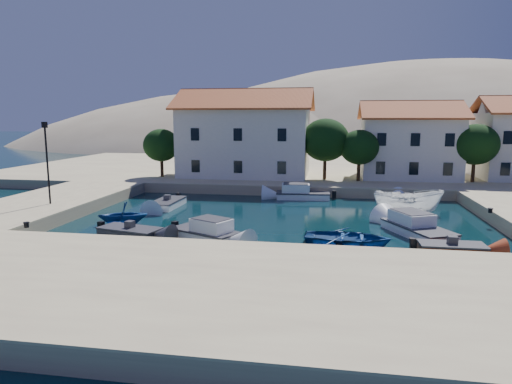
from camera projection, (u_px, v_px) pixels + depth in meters
ground at (259, 260)px, 24.49m from camera, size 400.00×400.00×0.00m
quay_south at (235, 292)px, 18.57m from camera, size 52.00×12.00×1.00m
quay_west at (49, 205)px, 37.23m from camera, size 8.00×20.00×1.00m
quay_north at (319, 171)px, 61.06m from camera, size 80.00×36.00×1.00m
hills at (384, 216)px, 145.23m from camera, size 254.00×176.00×99.00m
building_left at (246, 132)px, 51.75m from camera, size 14.70×9.45×9.70m
building_mid at (409, 139)px, 49.91m from camera, size 10.50×8.40×8.30m
trees at (340, 144)px, 47.74m from camera, size 37.30×5.30×6.45m
lamppost at (47, 155)px, 34.35m from camera, size 0.35×0.25×6.22m
bollards at (314, 224)px, 27.61m from camera, size 29.36×9.56×0.30m
motorboat_grey_sw at (130, 233)px, 29.06m from camera, size 4.31×2.68×1.25m
cabin_cruiser_south at (204, 232)px, 28.45m from camera, size 4.85×3.75×1.60m
rowboat_south at (347, 244)px, 27.39m from camera, size 5.33×3.93×1.07m
motorboat_red_se at (452, 249)px, 25.36m from camera, size 3.55×1.62×1.25m
cabin_cruiser_east at (418, 228)px, 29.47m from camera, size 4.34×5.91×1.60m
boat_east at (407, 213)px, 36.41m from camera, size 5.39×2.07×2.08m
motorboat_white_ne at (407, 202)px, 39.72m from camera, size 2.28×4.05×1.25m
rowboat_west at (123, 225)px, 32.49m from camera, size 4.17×3.91×1.77m
motorboat_white_west at (167, 204)px, 38.79m from camera, size 2.04×4.42×1.25m
cabin_cruiser_north at (303, 194)px, 42.72m from camera, size 5.09×2.48×1.60m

